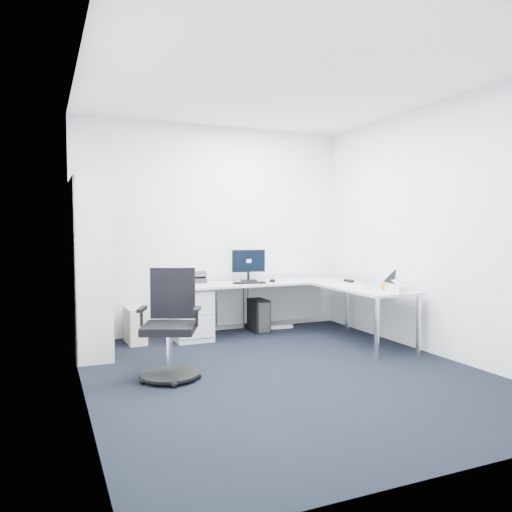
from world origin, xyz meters
name	(u,v)px	position (x,y,z in m)	size (l,w,h in m)	color
ground	(285,373)	(0.00, 0.00, 0.00)	(4.20, 4.20, 0.00)	black
ceiling	(286,83)	(0.00, 0.00, 2.70)	(4.20, 4.20, 0.00)	white
wall_back	(214,229)	(0.00, 2.10, 1.35)	(3.60, 0.02, 2.70)	white
wall_front	(458,233)	(0.00, -2.10, 1.35)	(3.60, 0.02, 2.70)	white
wall_left	(82,231)	(-1.80, 0.00, 1.35)	(0.02, 4.20, 2.70)	white
wall_right	(435,230)	(1.80, 0.00, 1.35)	(0.02, 4.20, 2.70)	white
l_desk	(274,311)	(0.55, 1.40, 0.34)	(2.30, 1.29, 0.67)	#B7B9B9
drawer_pedestal	(191,312)	(-0.43, 1.73, 0.34)	(0.44, 0.55, 0.68)	#B7B9B9
bookshelf	(90,268)	(-1.62, 1.45, 0.94)	(0.37, 0.94, 1.89)	silver
task_chair	(169,325)	(-1.05, 0.24, 0.50)	(0.56, 0.56, 1.00)	black
black_pc_tower	(257,315)	(0.51, 1.85, 0.21)	(0.19, 0.44, 0.43)	black
beige_pc_tower	(135,325)	(-1.10, 1.80, 0.21)	(0.20, 0.45, 0.42)	beige
power_strip	(280,327)	(0.85, 1.88, 0.02)	(0.37, 0.06, 0.04)	white
monitor	(249,265)	(0.39, 1.84, 0.88)	(0.44, 0.14, 0.43)	black
black_keyboard	(249,283)	(0.29, 1.59, 0.68)	(0.40, 0.14, 0.02)	black
mouse	(272,281)	(0.63, 1.64, 0.69)	(0.07, 0.11, 0.04)	black
desk_phone	(197,277)	(-0.29, 1.92, 0.74)	(0.21, 0.21, 0.15)	#29292C
laptop	(374,276)	(1.62, 0.81, 0.79)	(0.33, 0.32, 0.24)	silver
white_keyboard	(353,286)	(1.28, 0.77, 0.68)	(0.13, 0.45, 0.02)	white
headphones	(349,280)	(1.54, 1.25, 0.70)	(0.12, 0.18, 0.05)	black
orange_fruit	(384,286)	(1.47, 0.43, 0.71)	(0.08, 0.08, 0.08)	orange
tissue_box	(396,289)	(1.40, 0.14, 0.71)	(0.12, 0.22, 0.08)	white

